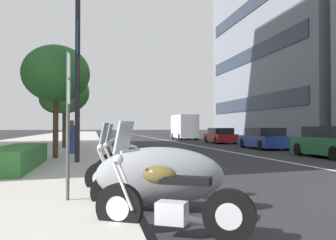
# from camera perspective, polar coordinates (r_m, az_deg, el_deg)

# --- Properties ---
(sidewalk_right_plaza) EXTENTS (160.00, 9.57, 0.15)m
(sidewalk_right_plaza) POSITION_cam_1_polar(r_m,az_deg,el_deg) (34.70, -18.32, -3.26)
(sidewalk_right_plaza) COLOR #B2ADA3
(sidewalk_right_plaza) RESTS_ON ground
(lane_centre_stripe) EXTENTS (110.00, 0.16, 0.01)m
(lane_centre_stripe) POSITION_cam_1_polar(r_m,az_deg,el_deg) (40.16, -0.44, -3.12)
(lane_centre_stripe) COLOR silver
(lane_centre_stripe) RESTS_ON ground
(motorcycle_mid_row) EXTENTS (1.12, 1.91, 1.48)m
(motorcycle_mid_row) POSITION_cam_1_polar(r_m,az_deg,el_deg) (4.82, 0.15, -12.54)
(motorcycle_mid_row) COLOR black
(motorcycle_mid_row) RESTS_ON ground
(motorcycle_far_end_row) EXTENTS (1.33, 2.29, 1.07)m
(motorcycle_far_end_row) POSITION_cam_1_polar(r_m,az_deg,el_deg) (6.24, -1.56, -8.65)
(motorcycle_far_end_row) COLOR gray
(motorcycle_far_end_row) RESTS_ON ground
(motorcycle_second_in_row) EXTENTS (0.79, 2.16, 1.49)m
(motorcycle_second_in_row) POSITION_cam_1_polar(r_m,az_deg,el_deg) (7.75, -5.03, -8.15)
(motorcycle_second_in_row) COLOR black
(motorcycle_second_in_row) RESTS_ON ground
(motorcycle_under_tarp) EXTENTS (0.72, 2.15, 1.48)m
(motorcycle_under_tarp) POSITION_cam_1_polar(r_m,az_deg,el_deg) (9.21, -4.97, -7.09)
(motorcycle_under_tarp) COLOR black
(motorcycle_under_tarp) RESTS_ON ground
(motorcycle_nearest_camera) EXTENTS (0.92, 2.03, 1.11)m
(motorcycle_nearest_camera) POSITION_cam_1_polar(r_m,az_deg,el_deg) (10.47, -5.08, -6.45)
(motorcycle_nearest_camera) COLOR black
(motorcycle_nearest_camera) RESTS_ON ground
(car_following_behind) EXTENTS (4.31, 1.94, 1.44)m
(car_following_behind) POSITION_cam_1_polar(r_m,az_deg,el_deg) (18.60, 23.99, -3.23)
(car_following_behind) COLOR #236038
(car_following_behind) RESTS_ON ground
(car_mid_block_traffic) EXTENTS (4.63, 2.02, 1.37)m
(car_mid_block_traffic) POSITION_cam_1_polar(r_m,az_deg,el_deg) (24.69, 14.61, -2.82)
(car_mid_block_traffic) COLOR navy
(car_mid_block_traffic) RESTS_ON ground
(car_lead_in_lane) EXTENTS (4.76, 1.97, 1.34)m
(car_lead_in_lane) POSITION_cam_1_polar(r_m,az_deg,el_deg) (32.53, 8.06, -2.46)
(car_lead_in_lane) COLOR maroon
(car_lead_in_lane) RESTS_ON ground
(delivery_van_ahead) EXTENTS (5.12, 2.12, 2.78)m
(delivery_van_ahead) POSITION_cam_1_polar(r_m,az_deg,el_deg) (41.95, 2.54, -1.02)
(delivery_van_ahead) COLOR silver
(delivery_van_ahead) RESTS_ON ground
(parking_sign_by_curb) EXTENTS (0.32, 0.06, 2.55)m
(parking_sign_by_curb) POSITION_cam_1_polar(r_m,az_deg,el_deg) (6.57, -15.13, 1.94)
(parking_sign_by_curb) COLOR #47494C
(parking_sign_by_curb) RESTS_ON sidewalk_right_plaza
(street_lamp_with_banners) EXTENTS (1.26, 2.58, 8.63)m
(street_lamp_with_banners) POSITION_cam_1_polar(r_m,az_deg,el_deg) (14.13, -12.27, 14.76)
(street_lamp_with_banners) COLOR #232326
(street_lamp_with_banners) RESTS_ON sidewalk_right_plaza
(clipped_hedge_bed) EXTENTS (5.26, 1.10, 0.65)m
(clipped_hedge_bed) POSITION_cam_1_polar(r_m,az_deg,el_deg) (12.33, -22.17, -5.34)
(clipped_hedge_bed) COLOR #337033
(clipped_hedge_bed) RESTS_ON sidewalk_right_plaza
(street_tree_near_plaza_corner) EXTENTS (2.72, 2.72, 4.59)m
(street_tree_near_plaza_corner) POSITION_cam_1_polar(r_m,az_deg,el_deg) (15.78, -16.93, 6.83)
(street_tree_near_plaza_corner) COLOR #473323
(street_tree_near_plaza_corner) RESTS_ON sidewalk_right_plaza
(street_tree_mid_sidewalk) EXTENTS (3.01, 3.01, 4.65)m
(street_tree_mid_sidewalk) POSITION_cam_1_polar(r_m,az_deg,el_deg) (23.47, -15.73, 4.08)
(street_tree_mid_sidewalk) COLOR #473323
(street_tree_mid_sidewalk) RESTS_ON sidewalk_right_plaza
(street_tree_far_plaza) EXTENTS (2.67, 2.67, 4.57)m
(street_tree_far_plaza) POSITION_cam_1_polar(r_m,az_deg,el_deg) (29.51, -16.79, 3.15)
(street_tree_far_plaza) COLOR #473323
(street_tree_far_plaza) RESTS_ON sidewalk_right_plaza
(pedestrian_on_plaza) EXTENTS (0.48, 0.44, 1.60)m
(pedestrian_on_plaza) POSITION_cam_1_polar(r_m,az_deg,el_deg) (18.04, -14.63, -2.52)
(pedestrian_on_plaza) COLOR #33478C
(pedestrian_on_plaza) RESTS_ON sidewalk_right_plaza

